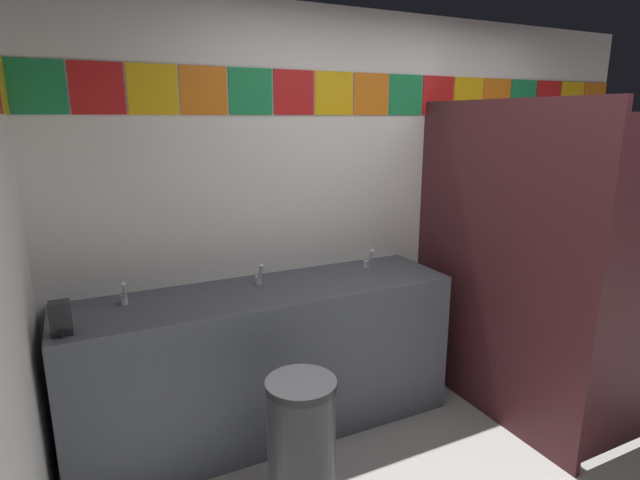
% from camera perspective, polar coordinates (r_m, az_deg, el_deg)
% --- Properties ---
extents(wall_back, '(4.33, 0.09, 2.52)m').
position_cam_1_polar(wall_back, '(3.55, 7.01, 4.00)').
color(wall_back, white).
rests_on(wall_back, ground_plane).
extents(vanity_counter, '(2.24, 0.58, 0.90)m').
position_cam_1_polar(vanity_counter, '(3.09, -6.06, -13.27)').
color(vanity_counter, '#4C515B').
rests_on(vanity_counter, ground_plane).
extents(faucet_left, '(0.04, 0.10, 0.14)m').
position_cam_1_polar(faucet_left, '(2.84, -21.32, -5.92)').
color(faucet_left, silver).
rests_on(faucet_left, vanity_counter).
extents(faucet_center, '(0.04, 0.10, 0.14)m').
position_cam_1_polar(faucet_center, '(2.98, -6.90, -4.13)').
color(faucet_center, silver).
rests_on(faucet_center, vanity_counter).
extents(faucet_right, '(0.04, 0.10, 0.14)m').
position_cam_1_polar(faucet_right, '(3.29, 5.47, -2.37)').
color(faucet_right, silver).
rests_on(faucet_right, vanity_counter).
extents(soap_dispenser, '(0.09, 0.09, 0.16)m').
position_cam_1_polar(soap_dispenser, '(2.58, -27.35, -7.88)').
color(soap_dispenser, black).
rests_on(soap_dispenser, vanity_counter).
extents(stall_divider, '(0.92, 1.43, 1.96)m').
position_cam_1_polar(stall_divider, '(3.20, 24.31, -3.47)').
color(stall_divider, '#471E23').
rests_on(stall_divider, ground_plane).
extents(toilet, '(0.39, 0.49, 0.74)m').
position_cam_1_polar(toilet, '(4.05, 20.82, -9.79)').
color(toilet, white).
rests_on(toilet, ground_plane).
extents(trash_bin, '(0.34, 0.34, 0.67)m').
position_cam_1_polar(trash_bin, '(2.61, -2.11, -22.10)').
color(trash_bin, '#333338').
rests_on(trash_bin, ground_plane).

